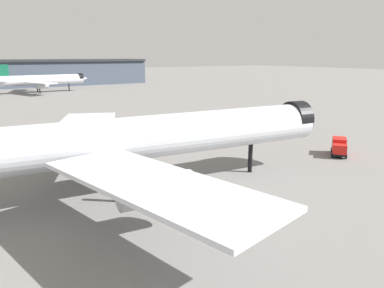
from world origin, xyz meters
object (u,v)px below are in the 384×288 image
airliner_near_gate (138,139)px  service_truck_front (339,147)px  traffic_cone_near_nose (46,139)px  airliner_far_taxiway (42,80)px

airliner_near_gate → service_truck_front: bearing=0.7°
airliner_near_gate → traffic_cone_near_nose: (-3.90, 37.68, -6.77)m
airliner_far_taxiway → service_truck_front: 150.30m
service_truck_front → airliner_near_gate: bearing=-42.7°
airliner_near_gate → traffic_cone_near_nose: 38.48m
airliner_near_gate → service_truck_front: airliner_near_gate is taller
airliner_far_taxiway → service_truck_front: bearing=-83.1°
airliner_near_gate → airliner_far_taxiway: (17.73, 145.46, -1.17)m
airliner_far_taxiway → traffic_cone_near_nose: 110.07m
service_truck_front → traffic_cone_near_nose: service_truck_front is taller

